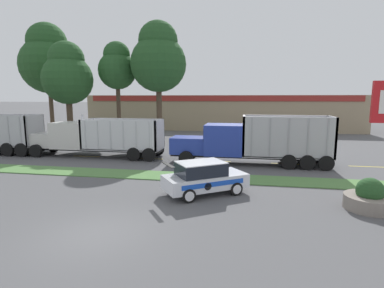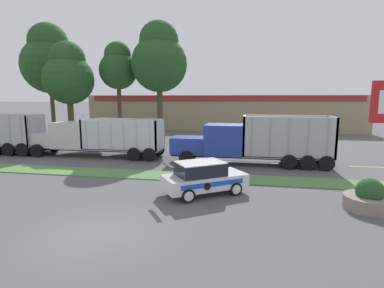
# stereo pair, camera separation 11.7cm
# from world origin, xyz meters

# --- Properties ---
(ground_plane) EXTENTS (600.00, 600.00, 0.00)m
(ground_plane) POSITION_xyz_m (0.00, 0.00, 0.00)
(ground_plane) COLOR #515154
(grass_verge) EXTENTS (120.00, 2.07, 0.06)m
(grass_verge) POSITION_xyz_m (0.00, 8.19, 0.03)
(grass_verge) COLOR #517F42
(grass_verge) RESTS_ON ground_plane
(centre_line_2) EXTENTS (2.40, 0.14, 0.01)m
(centre_line_2) POSITION_xyz_m (-13.21, 13.23, 0.00)
(centre_line_2) COLOR yellow
(centre_line_2) RESTS_ON ground_plane
(centre_line_3) EXTENTS (2.40, 0.14, 0.01)m
(centre_line_3) POSITION_xyz_m (-7.81, 13.23, 0.00)
(centre_line_3) COLOR yellow
(centre_line_3) RESTS_ON ground_plane
(centre_line_4) EXTENTS (2.40, 0.14, 0.01)m
(centre_line_4) POSITION_xyz_m (-2.41, 13.23, 0.00)
(centre_line_4) COLOR yellow
(centre_line_4) RESTS_ON ground_plane
(centre_line_5) EXTENTS (2.40, 0.14, 0.01)m
(centre_line_5) POSITION_xyz_m (2.99, 13.23, 0.00)
(centre_line_5) COLOR yellow
(centre_line_5) RESTS_ON ground_plane
(centre_line_6) EXTENTS (2.40, 0.14, 0.01)m
(centre_line_6) POSITION_xyz_m (8.39, 13.23, 0.00)
(centre_line_6) COLOR yellow
(centre_line_6) RESTS_ON ground_plane
(centre_line_7) EXTENTS (2.40, 0.14, 0.01)m
(centre_line_7) POSITION_xyz_m (13.79, 13.23, 0.00)
(centre_line_7) COLOR yellow
(centre_line_7) RESTS_ON ground_plane
(dump_truck_lead) EXTENTS (11.60, 2.64, 3.57)m
(dump_truck_lead) POSITION_xyz_m (-8.04, 13.37, 1.50)
(dump_truck_lead) COLOR black
(dump_truck_lead) RESTS_ON ground_plane
(dump_truck_mid) EXTENTS (11.53, 2.70, 3.58)m
(dump_truck_mid) POSITION_xyz_m (4.77, 12.65, 1.56)
(dump_truck_mid) COLOR black
(dump_truck_mid) RESTS_ON ground_plane
(rally_car) EXTENTS (4.47, 3.85, 1.72)m
(rally_car) POSITION_xyz_m (3.19, 5.16, 0.87)
(rally_car) COLOR silver
(rally_car) RESTS_ON ground_plane
(stone_planter) EXTENTS (2.09, 2.09, 1.41)m
(stone_planter) POSITION_xyz_m (10.63, 4.36, 0.49)
(stone_planter) COLOR gray
(stone_planter) RESTS_ON ground_plane
(store_building_backdrop) EXTENTS (40.53, 12.10, 5.20)m
(store_building_backdrop) POSITION_xyz_m (1.43, 39.65, 2.60)
(store_building_backdrop) COLOR #9E896B
(store_building_backdrop) RESTS_ON ground_plane
(tree_behind_left) EXTENTS (5.11, 5.11, 10.56)m
(tree_behind_left) POSITION_xyz_m (-12.97, 19.41, 7.20)
(tree_behind_left) COLOR #473828
(tree_behind_left) RESTS_ON ground_plane
(tree_behind_centre) EXTENTS (6.71, 6.71, 13.76)m
(tree_behind_centre) POSITION_xyz_m (-18.59, 24.46, 9.39)
(tree_behind_centre) COLOR #473828
(tree_behind_centre) RESTS_ON ground_plane
(tree_behind_right) EXTENTS (4.08, 4.08, 10.84)m
(tree_behind_right) POSITION_xyz_m (-8.62, 21.97, 8.12)
(tree_behind_right) COLOR #473828
(tree_behind_right) RESTS_ON ground_plane
(tree_behind_far_right) EXTENTS (5.76, 5.76, 12.62)m
(tree_behind_far_right) POSITION_xyz_m (-3.78, 21.29, 8.83)
(tree_behind_far_right) COLOR #473828
(tree_behind_far_right) RESTS_ON ground_plane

